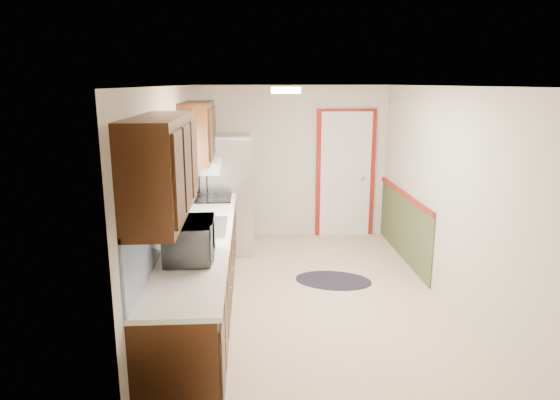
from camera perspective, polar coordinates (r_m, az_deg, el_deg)
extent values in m
cube|color=beige|center=(5.87, 3.45, -11.24)|extent=(3.20, 5.20, 0.12)
cube|color=white|center=(5.35, 3.81, 12.87)|extent=(3.20, 5.20, 0.12)
cube|color=beige|center=(7.93, 1.40, 4.30)|extent=(3.20, 0.10, 2.40)
cube|color=beige|center=(3.14, 9.32, -10.08)|extent=(3.20, 0.10, 2.40)
cube|color=beige|center=(5.51, -12.06, 0.02)|extent=(0.10, 5.20, 2.40)
cube|color=beige|center=(5.86, 18.33, 0.43)|extent=(0.10, 5.20, 2.40)
cube|color=#31190B|center=(5.41, -8.96, -8.43)|extent=(0.60, 4.00, 0.90)
cube|color=white|center=(5.25, -8.98, -3.65)|extent=(0.63, 4.00, 0.04)
cube|color=#4F7DC1|center=(5.21, -12.41, -0.57)|extent=(0.02, 4.00, 0.55)
cube|color=#31190B|center=(3.81, -13.35, 3.72)|extent=(0.35, 1.40, 0.75)
cube|color=#31190B|center=(6.47, -9.37, 7.69)|extent=(0.35, 1.20, 0.75)
cube|color=white|center=(5.23, -12.43, 4.01)|extent=(0.02, 1.00, 0.90)
cube|color=orange|center=(5.18, -12.13, 7.84)|extent=(0.05, 1.12, 0.24)
cube|color=#B7B7BC|center=(5.34, -8.94, -3.09)|extent=(0.52, 0.82, 0.02)
cube|color=white|center=(6.57, -8.75, 3.83)|extent=(0.45, 0.60, 0.15)
cube|color=maroon|center=(8.05, 7.46, 2.89)|extent=(0.94, 0.05, 2.08)
cube|color=white|center=(8.03, 7.49, 2.86)|extent=(0.80, 0.04, 2.00)
cube|color=#414A29|center=(7.27, 13.94, -2.97)|extent=(0.02, 2.30, 0.90)
cube|color=maroon|center=(7.15, 14.05, 0.64)|extent=(0.04, 2.30, 0.06)
cylinder|color=#FFD88C|center=(5.12, 0.68, 12.44)|extent=(0.30, 0.30, 0.06)
imported|color=white|center=(4.39, -10.28, -4.04)|extent=(0.35, 0.61, 0.41)
cube|color=#B7B7BC|center=(7.27, -6.16, 0.70)|extent=(0.76, 0.72, 1.72)
cylinder|color=black|center=(6.94, -8.25, -0.69)|extent=(0.02, 0.02, 1.21)
ellipsoid|color=black|center=(6.40, 6.11, -9.12)|extent=(1.09, 0.85, 0.01)
cube|color=black|center=(6.68, -7.87, 0.30)|extent=(0.53, 0.64, 0.02)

